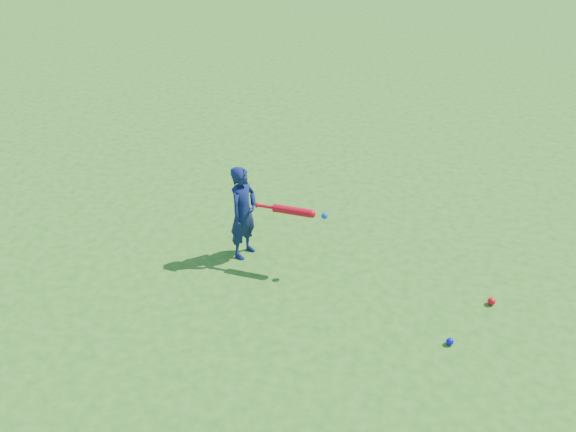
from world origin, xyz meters
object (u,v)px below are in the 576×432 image
object	(u,v)px
child	(243,212)
ground_ball_blue	(450,341)
bat_swing	(296,211)
ground_ball_red	(491,301)

from	to	relation	value
child	ground_ball_blue	bearing A→B (deg)	-95.51
ground_ball_blue	bat_swing	world-z (taller)	bat_swing
child	ground_ball_blue	size ratio (longest dim) A/B	15.07
child	ground_ball_blue	distance (m)	2.49
ground_ball_blue	bat_swing	bearing A→B (deg)	153.26
child	ground_ball_red	size ratio (longest dim) A/B	13.51
ground_ball_red	ground_ball_blue	bearing A→B (deg)	-117.23
bat_swing	child	bearing A→B (deg)	175.36
ground_ball_blue	bat_swing	size ratio (longest dim) A/B	0.09
ground_ball_red	bat_swing	world-z (taller)	bat_swing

